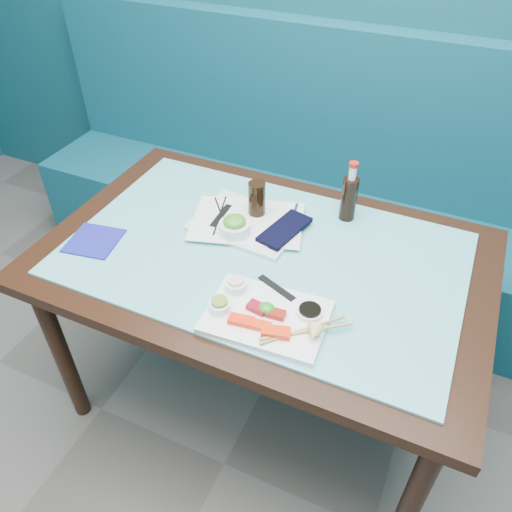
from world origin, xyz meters
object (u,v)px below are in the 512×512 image
at_px(dining_table, 263,274).
at_px(sashimi_plate, 267,316).
at_px(cola_glass, 257,199).
at_px(serving_tray, 247,223).
at_px(seaweed_bowl, 235,228).
at_px(booth_bench, 333,211).
at_px(blue_napkin, 94,241).
at_px(cola_bottle_body, 349,199).

bearing_deg(dining_table, sashimi_plate, -64.44).
distance_m(dining_table, cola_glass, 0.25).
xyz_separation_m(serving_tray, seaweed_bowl, (-0.01, -0.07, 0.03)).
height_order(serving_tray, cola_glass, cola_glass).
bearing_deg(seaweed_bowl, booth_bench, 81.61).
xyz_separation_m(sashimi_plate, blue_napkin, (-0.64, 0.08, -0.01)).
relative_size(sashimi_plate, blue_napkin, 2.08).
bearing_deg(blue_napkin, cola_glass, 39.07).
height_order(dining_table, cola_bottle_body, cola_bottle_body).
bearing_deg(sashimi_plate, cola_glass, 113.81).
relative_size(booth_bench, serving_tray, 8.67).
bearing_deg(seaweed_bowl, serving_tray, 82.41).
distance_m(dining_table, seaweed_bowl, 0.18).
bearing_deg(dining_table, booth_bench, 90.00).
relative_size(sashimi_plate, cola_bottle_body, 2.11).
bearing_deg(seaweed_bowl, dining_table, -17.22).
bearing_deg(seaweed_bowl, blue_napkin, -152.09).
height_order(serving_tray, cola_bottle_body, cola_bottle_body).
relative_size(dining_table, serving_tray, 4.05).
bearing_deg(dining_table, cola_bottle_body, 57.28).
relative_size(cola_glass, cola_bottle_body, 0.78).
bearing_deg(cola_bottle_body, dining_table, -122.72).
height_order(booth_bench, dining_table, booth_bench).
bearing_deg(dining_table, serving_tray, 134.14).
distance_m(cola_glass, blue_napkin, 0.55).
relative_size(booth_bench, blue_napkin, 19.20).
height_order(sashimi_plate, cola_glass, cola_glass).
bearing_deg(dining_table, blue_napkin, -161.26).
bearing_deg(cola_bottle_body, sashimi_plate, -96.67).
distance_m(seaweed_bowl, cola_glass, 0.14).
height_order(seaweed_bowl, cola_bottle_body, cola_bottle_body).
distance_m(booth_bench, dining_table, 0.89).
relative_size(booth_bench, seaweed_bowl, 29.66).
relative_size(sashimi_plate, serving_tray, 0.94).
bearing_deg(booth_bench, cola_bottle_body, -71.49).
bearing_deg(cola_bottle_body, serving_tray, -149.04).
relative_size(seaweed_bowl, cola_bottle_body, 0.66).
relative_size(booth_bench, cola_glass, 24.92).
bearing_deg(cola_glass, seaweed_bowl, -98.75).
height_order(sashimi_plate, serving_tray, sashimi_plate).
xyz_separation_m(serving_tray, cola_glass, (0.01, 0.05, 0.07)).
bearing_deg(dining_table, cola_glass, 120.55).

